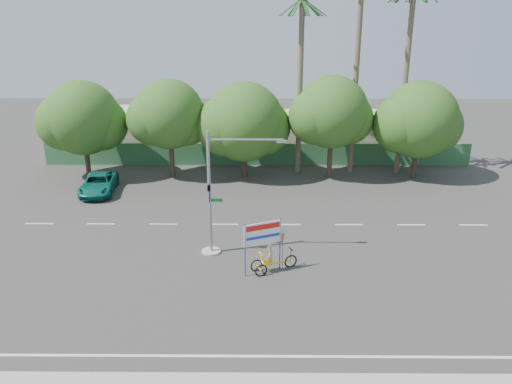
{
  "coord_description": "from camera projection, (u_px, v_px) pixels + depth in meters",
  "views": [
    {
      "loc": [
        0.23,
        -21.57,
        12.68
      ],
      "look_at": [
        0.04,
        4.37,
        3.5
      ],
      "focal_mm": 35.0,
      "sensor_mm": 36.0,
      "label": 1
    }
  ],
  "objects": [
    {
      "name": "tree_center",
      "position": [
        244.0,
        124.0,
        40.06
      ],
      "size": [
        7.62,
        6.4,
        7.85
      ],
      "color": "#473828",
      "rests_on": "ground"
    },
    {
      "name": "tree_far_left",
      "position": [
        82.0,
        120.0,
        40.05
      ],
      "size": [
        7.14,
        6.0,
        7.96
      ],
      "color": "#473828",
      "rests_on": "ground"
    },
    {
      "name": "tree_right",
      "position": [
        331.0,
        115.0,
        39.75
      ],
      "size": [
        6.9,
        5.8,
        8.36
      ],
      "color": "#473828",
      "rests_on": "ground"
    },
    {
      "name": "building_right",
      "position": [
        340.0,
        135.0,
        48.42
      ],
      "size": [
        14.0,
        8.0,
        3.6
      ],
      "primitive_type": "cube",
      "color": "beige",
      "rests_on": "ground"
    },
    {
      "name": "ground",
      "position": [
        255.0,
        288.0,
        24.57
      ],
      "size": [
        120.0,
        120.0,
        0.0
      ],
      "primitive_type": "plane",
      "color": "#33302D",
      "rests_on": "ground"
    },
    {
      "name": "tree_left",
      "position": [
        169.0,
        117.0,
        39.9
      ],
      "size": [
        6.66,
        5.6,
        8.07
      ],
      "color": "#473828",
      "rests_on": "ground"
    },
    {
      "name": "building_left",
      "position": [
        155.0,
        132.0,
        48.48
      ],
      "size": [
        12.0,
        8.0,
        4.0
      ],
      "primitive_type": "cube",
      "color": "beige",
      "rests_on": "ground"
    },
    {
      "name": "palm_tall",
      "position": [
        358.0,
        46.0,
        39.4
      ],
      "size": [
        3.73,
        3.79,
        17.45
      ],
      "color": "#70604C",
      "rests_on": "ground"
    },
    {
      "name": "palm_short",
      "position": [
        301.0,
        66.0,
        39.97
      ],
      "size": [
        3.73,
        3.79,
        14.45
      ],
      "color": "#70604C",
      "rests_on": "ground"
    },
    {
      "name": "traffic_signal",
      "position": [
        215.0,
        204.0,
        27.36
      ],
      "size": [
        4.72,
        1.1,
        7.0
      ],
      "color": "gray",
      "rests_on": "ground"
    },
    {
      "name": "trike_billboard",
      "position": [
        268.0,
        251.0,
        25.8
      ],
      "size": [
        2.81,
        1.41,
        2.98
      ],
      "rotation": [
        0.0,
        0.0,
        0.4
      ],
      "color": "black",
      "rests_on": "ground"
    },
    {
      "name": "pickup_truck",
      "position": [
        99.0,
        184.0,
        37.67
      ],
      "size": [
        2.87,
        5.3,
        1.41
      ],
      "primitive_type": "imported",
      "rotation": [
        0.0,
        0.0,
        0.11
      ],
      "color": "#0E6659",
      "rests_on": "ground"
    },
    {
      "name": "tree_far_right",
      "position": [
        418.0,
        122.0,
        39.9
      ],
      "size": [
        7.38,
        6.2,
        7.94
      ],
      "color": "#473828",
      "rests_on": "ground"
    },
    {
      "name": "fence",
      "position": [
        257.0,
        154.0,
        44.5
      ],
      "size": [
        38.0,
        0.08,
        2.0
      ],
      "primitive_type": "cube",
      "color": "#336B3D",
      "rests_on": "ground"
    },
    {
      "name": "palm_mid",
      "position": [
        407.0,
        60.0,
        39.73
      ],
      "size": [
        3.73,
        3.79,
        15.45
      ],
      "color": "#70604C",
      "rests_on": "ground"
    }
  ]
}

